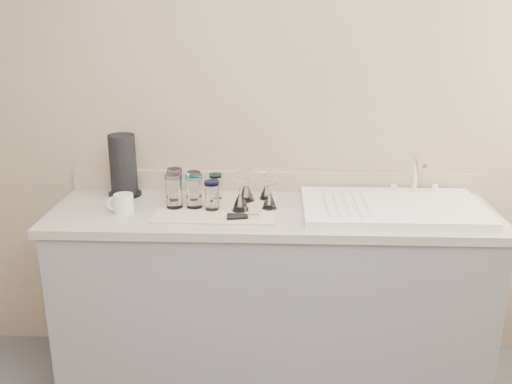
{
  "coord_description": "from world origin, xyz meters",
  "views": [
    {
      "loc": [
        0.02,
        -1.29,
        1.79
      ],
      "look_at": [
        -0.08,
        1.15,
        1.0
      ],
      "focal_mm": 40.0,
      "sensor_mm": 36.0,
      "label": 1
    }
  ],
  "objects_px": {
    "tumbler_extra": "(212,195)",
    "paper_towel_roll": "(123,166)",
    "tumbler_magenta": "(174,191)",
    "tumbler_cyan": "(194,185)",
    "tumbler_blue": "(194,191)",
    "goblet_back_right": "(267,191)",
    "tumbler_teal": "(175,183)",
    "can_opener": "(244,216)",
    "sink_unit": "(393,207)",
    "goblet_back_left": "(246,191)",
    "goblet_front_left": "(240,200)",
    "tumbler_purple": "(216,186)",
    "tumbler_lavender": "(212,194)",
    "goblet_front_right": "(269,199)",
    "white_mug": "(123,204)"
  },
  "relations": [
    {
      "from": "can_opener",
      "to": "tumbler_purple",
      "type": "bearing_deg",
      "value": 119.51
    },
    {
      "from": "tumbler_purple",
      "to": "tumbler_lavender",
      "type": "distance_m",
      "value": 0.14
    },
    {
      "from": "goblet_back_right",
      "to": "goblet_front_left",
      "type": "height_order",
      "value": "goblet_front_left"
    },
    {
      "from": "tumbler_cyan",
      "to": "tumbler_extra",
      "type": "distance_m",
      "value": 0.19
    },
    {
      "from": "tumbler_lavender",
      "to": "goblet_front_left",
      "type": "distance_m",
      "value": 0.13
    },
    {
      "from": "goblet_back_right",
      "to": "paper_towel_roll",
      "type": "bearing_deg",
      "value": 175.7
    },
    {
      "from": "sink_unit",
      "to": "goblet_front_right",
      "type": "height_order",
      "value": "sink_unit"
    },
    {
      "from": "tumbler_teal",
      "to": "can_opener",
      "type": "bearing_deg",
      "value": -37.64
    },
    {
      "from": "tumbler_cyan",
      "to": "tumbler_blue",
      "type": "bearing_deg",
      "value": -81.9
    },
    {
      "from": "tumbler_extra",
      "to": "paper_towel_roll",
      "type": "xyz_separation_m",
      "value": [
        -0.46,
        0.21,
        0.07
      ]
    },
    {
      "from": "tumbler_extra",
      "to": "goblet_front_left",
      "type": "distance_m",
      "value": 0.13
    },
    {
      "from": "goblet_back_left",
      "to": "tumbler_magenta",
      "type": "bearing_deg",
      "value": -161.81
    },
    {
      "from": "white_mug",
      "to": "sink_unit",
      "type": "bearing_deg",
      "value": 3.82
    },
    {
      "from": "tumbler_purple",
      "to": "goblet_back_left",
      "type": "bearing_deg",
      "value": -11.59
    },
    {
      "from": "tumbler_teal",
      "to": "tumbler_blue",
      "type": "distance_m",
      "value": 0.17
    },
    {
      "from": "tumbler_cyan",
      "to": "tumbler_magenta",
      "type": "bearing_deg",
      "value": -117.05
    },
    {
      "from": "sink_unit",
      "to": "tumbler_lavender",
      "type": "relative_size",
      "value": 6.23
    },
    {
      "from": "goblet_back_left",
      "to": "tumbler_blue",
      "type": "bearing_deg",
      "value": -156.78
    },
    {
      "from": "tumbler_magenta",
      "to": "white_mug",
      "type": "height_order",
      "value": "tumbler_magenta"
    },
    {
      "from": "tumbler_teal",
      "to": "tumbler_purple",
      "type": "height_order",
      "value": "tumbler_teal"
    },
    {
      "from": "tumbler_blue",
      "to": "can_opener",
      "type": "distance_m",
      "value": 0.29
    },
    {
      "from": "tumbler_blue",
      "to": "tumbler_extra",
      "type": "height_order",
      "value": "tumbler_blue"
    },
    {
      "from": "tumbler_extra",
      "to": "goblet_back_right",
      "type": "height_order",
      "value": "tumbler_extra"
    },
    {
      "from": "sink_unit",
      "to": "tumbler_cyan",
      "type": "distance_m",
      "value": 0.95
    },
    {
      "from": "tumbler_magenta",
      "to": "tumbler_extra",
      "type": "xyz_separation_m",
      "value": [
        0.18,
        -0.02,
        -0.01
      ]
    },
    {
      "from": "tumbler_teal",
      "to": "tumbler_lavender",
      "type": "distance_m",
      "value": 0.24
    },
    {
      "from": "tumbler_cyan",
      "to": "tumbler_purple",
      "type": "distance_m",
      "value": 0.11
    },
    {
      "from": "sink_unit",
      "to": "goblet_front_left",
      "type": "height_order",
      "value": "sink_unit"
    },
    {
      "from": "paper_towel_roll",
      "to": "can_opener",
      "type": "bearing_deg",
      "value": -28.13
    },
    {
      "from": "tumbler_magenta",
      "to": "tumbler_lavender",
      "type": "bearing_deg",
      "value": -1.19
    },
    {
      "from": "sink_unit",
      "to": "tumbler_purple",
      "type": "xyz_separation_m",
      "value": [
        -0.83,
        0.12,
        0.05
      ]
    },
    {
      "from": "tumbler_extra",
      "to": "goblet_front_left",
      "type": "relative_size",
      "value": 0.95
    },
    {
      "from": "tumbler_teal",
      "to": "goblet_front_left",
      "type": "xyz_separation_m",
      "value": [
        0.33,
        -0.17,
        -0.03
      ]
    },
    {
      "from": "sink_unit",
      "to": "goblet_front_right",
      "type": "relative_size",
      "value": 6.41
    },
    {
      "from": "tumbler_extra",
      "to": "goblet_front_right",
      "type": "distance_m",
      "value": 0.27
    },
    {
      "from": "tumbler_lavender",
      "to": "tumbler_teal",
      "type": "bearing_deg",
      "value": 144.85
    },
    {
      "from": "white_mug",
      "to": "tumbler_blue",
      "type": "bearing_deg",
      "value": 13.49
    },
    {
      "from": "tumbler_teal",
      "to": "tumbler_lavender",
      "type": "xyz_separation_m",
      "value": [
        0.2,
        -0.14,
        -0.01
      ]
    },
    {
      "from": "goblet_back_left",
      "to": "tumbler_lavender",
      "type": "bearing_deg",
      "value": -143.23
    },
    {
      "from": "tumbler_magenta",
      "to": "goblet_front_left",
      "type": "bearing_deg",
      "value": -5.79
    },
    {
      "from": "goblet_front_left",
      "to": "white_mug",
      "type": "bearing_deg",
      "value": -175.96
    },
    {
      "from": "goblet_back_left",
      "to": "white_mug",
      "type": "relative_size",
      "value": 1.15
    },
    {
      "from": "tumbler_cyan",
      "to": "goblet_front_left",
      "type": "bearing_deg",
      "value": -36.26
    },
    {
      "from": "tumbler_purple",
      "to": "white_mug",
      "type": "distance_m",
      "value": 0.45
    },
    {
      "from": "goblet_back_left",
      "to": "goblet_front_left",
      "type": "distance_m",
      "value": 0.14
    },
    {
      "from": "can_opener",
      "to": "white_mug",
      "type": "distance_m",
      "value": 0.56
    },
    {
      "from": "tumbler_magenta",
      "to": "tumbler_blue",
      "type": "relative_size",
      "value": 1.03
    },
    {
      "from": "tumbler_teal",
      "to": "goblet_back_right",
      "type": "bearing_deg",
      "value": 0.57
    },
    {
      "from": "sink_unit",
      "to": "tumbler_purple",
      "type": "height_order",
      "value": "sink_unit"
    },
    {
      "from": "goblet_back_right",
      "to": "white_mug",
      "type": "height_order",
      "value": "goblet_back_right"
    }
  ]
}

